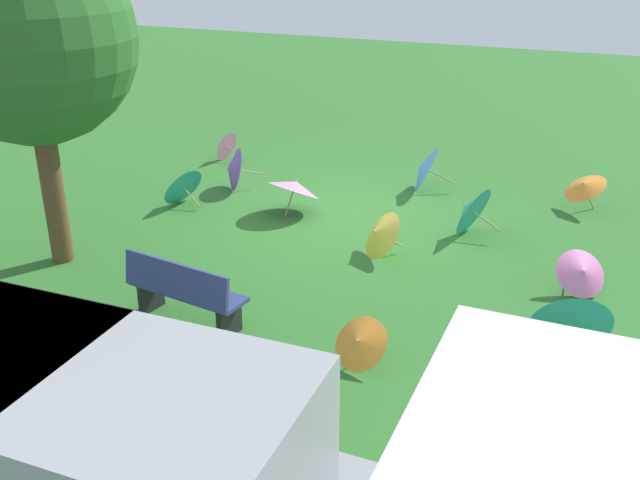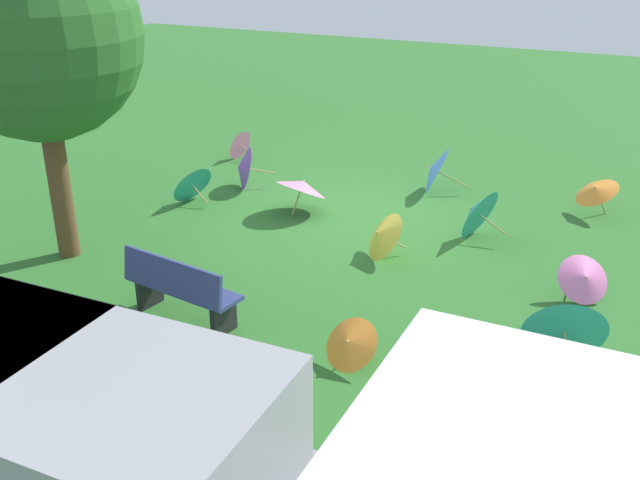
{
  "view_description": "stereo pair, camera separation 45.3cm",
  "coord_description": "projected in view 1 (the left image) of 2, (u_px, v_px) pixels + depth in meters",
  "views": [
    {
      "loc": [
        -4.39,
        10.88,
        4.63
      ],
      "look_at": [
        -0.72,
        2.43,
        0.6
      ],
      "focal_mm": 40.52,
      "sensor_mm": 36.0,
      "label": 1
    },
    {
      "loc": [
        -4.8,
        10.69,
        4.63
      ],
      "look_at": [
        -0.72,
        2.43,
        0.6
      ],
      "focal_mm": 40.52,
      "sensor_mm": 36.0,
      "label": 2
    }
  ],
  "objects": [
    {
      "name": "parasol_teal_3",
      "position": [
        180.0,
        184.0,
        12.88
      ],
      "size": [
        0.86,
        0.93,
        0.77
      ],
      "color": "tan",
      "rests_on": "ground"
    },
    {
      "name": "parasol_blue_0",
      "position": [
        423.0,
        168.0,
        13.53
      ],
      "size": [
        0.99,
        1.02,
        0.91
      ],
      "color": "tan",
      "rests_on": "ground"
    },
    {
      "name": "parasol_pink_0",
      "position": [
        224.0,
        145.0,
        15.38
      ],
      "size": [
        0.64,
        0.68,
        0.65
      ],
      "color": "tan",
      "rests_on": "ground"
    },
    {
      "name": "parasol_purple_0",
      "position": [
        232.0,
        169.0,
        13.58
      ],
      "size": [
        0.89,
        0.86,
        0.84
      ],
      "color": "tan",
      "rests_on": "ground"
    },
    {
      "name": "parasol_orange_1",
      "position": [
        359.0,
        342.0,
        8.16
      ],
      "size": [
        0.8,
        0.73,
        0.58
      ],
      "color": "tan",
      "rests_on": "ground"
    },
    {
      "name": "van_dark",
      "position": [
        19.0,
        417.0,
        5.95
      ],
      "size": [
        4.65,
        2.23,
        1.53
      ],
      "color": "#99999E",
      "rests_on": "ground"
    },
    {
      "name": "park_bench",
      "position": [
        184.0,
        292.0,
        8.93
      ],
      "size": [
        1.65,
        0.69,
        0.9
      ],
      "color": "navy",
      "rests_on": "ground"
    },
    {
      "name": "parasol_teal_1",
      "position": [
        469.0,
        209.0,
        11.6
      ],
      "size": [
        0.91,
        0.98,
        0.88
      ],
      "color": "tan",
      "rests_on": "ground"
    },
    {
      "name": "parasol_pink_4",
      "position": [
        295.0,
        186.0,
        12.44
      ],
      "size": [
        1.18,
        1.17,
        0.77
      ],
      "color": "tan",
      "rests_on": "ground"
    },
    {
      "name": "ground",
      "position": [
        337.0,
        214.0,
        12.6
      ],
      "size": [
        40.0,
        40.0,
        0.0
      ],
      "primitive_type": "plane",
      "color": "#2D6B28"
    },
    {
      "name": "parasol_orange_2",
      "position": [
        584.0,
        186.0,
        12.58
      ],
      "size": [
        1.01,
        1.02,
        0.7
      ],
      "color": "tan",
      "rests_on": "ground"
    },
    {
      "name": "parasol_teal_0",
      "position": [
        569.0,
        321.0,
        8.25
      ],
      "size": [
        1.07,
        0.98,
        0.95
      ],
      "color": "tan",
      "rests_on": "ground"
    },
    {
      "name": "parasol_yellow_0",
      "position": [
        378.0,
        234.0,
        10.85
      ],
      "size": [
        0.94,
        0.96,
        0.74
      ],
      "color": "tan",
      "rests_on": "ground"
    },
    {
      "name": "shade_tree",
      "position": [
        29.0,
        39.0,
        9.59
      ],
      "size": [
        2.88,
        2.88,
        4.7
      ],
      "color": "brown",
      "rests_on": "ground"
    },
    {
      "name": "parasol_pink_1",
      "position": [
        582.0,
        273.0,
        9.74
      ],
      "size": [
        0.89,
        0.85,
        0.62
      ],
      "color": "tan",
      "rests_on": "ground"
    }
  ]
}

